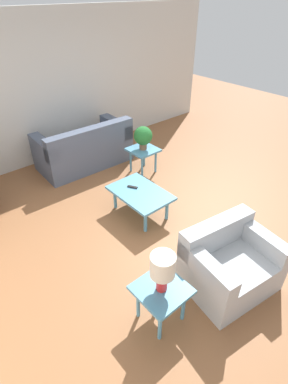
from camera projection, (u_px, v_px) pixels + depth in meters
ground_plane at (177, 214)px, 4.69m from camera, size 14.00×14.00×0.00m
wall_right at (68, 86)px, 5.83m from camera, size 0.12×7.20×2.70m
sofa at (85, 150)px, 5.81m from camera, size 0.94×1.77×0.87m
armchair at (228, 264)px, 3.45m from camera, size 0.93×1.09×0.77m
coffee_table at (140, 194)px, 4.52m from camera, size 0.95×0.64×0.40m
side_table_plant at (143, 153)px, 5.55m from camera, size 0.50×0.50×0.48m
side_table_lamp at (161, 293)px, 3.02m from camera, size 0.50×0.50×0.48m
potted_plant at (143, 136)px, 5.37m from camera, size 0.34×0.34×0.43m
table_lamp at (163, 268)px, 2.80m from camera, size 0.25×0.25×0.45m
remote_control at (132, 187)px, 4.58m from camera, size 0.16×0.11×0.02m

